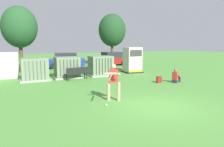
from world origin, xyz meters
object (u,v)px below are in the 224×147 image
(seated_spectator, at_px, (176,77))
(backpack, at_px, (159,80))
(generator_enclosure, at_px, (132,60))
(batter, at_px, (113,80))
(transformer_mid_west, at_px, (67,68))
(sports_ball, at_px, (106,105))
(transformer_mid_east, at_px, (101,66))
(parked_car_left_of_center, at_px, (111,59))
(transformer_west, at_px, (35,70))
(parked_car_leftmost, at_px, (65,61))
(park_bench, at_px, (77,72))

(seated_spectator, height_order, backpack, seated_spectator)
(generator_enclosure, relative_size, batter, 1.32)
(generator_enclosure, height_order, batter, generator_enclosure)
(transformer_mid_west, height_order, sports_ball, transformer_mid_west)
(transformer_mid_west, height_order, backpack, transformer_mid_west)
(transformer_mid_east, height_order, parked_car_left_of_center, same)
(batter, relative_size, backpack, 3.95)
(transformer_west, relative_size, parked_car_leftmost, 0.50)
(batter, distance_m, parked_car_leftmost, 14.29)
(transformer_mid_west, bearing_deg, park_bench, -68.77)
(generator_enclosure, xyz_separation_m, sports_ball, (-6.28, -8.50, -1.09))
(transformer_west, distance_m, parked_car_left_of_center, 11.57)
(sports_ball, bearing_deg, parked_car_left_of_center, 64.64)
(generator_enclosure, height_order, sports_ball, generator_enclosure)
(transformer_mid_west, xyz_separation_m, batter, (0.45, -7.48, 0.19))
(transformer_mid_west, height_order, generator_enclosure, generator_enclosure)
(transformer_west, height_order, seated_spectator, transformer_west)
(transformer_west, relative_size, batter, 1.21)
(transformer_mid_west, relative_size, sports_ball, 23.33)
(generator_enclosure, height_order, park_bench, generator_enclosure)
(park_bench, distance_m, seated_spectator, 7.06)
(park_bench, distance_m, batter, 6.33)
(park_bench, height_order, batter, batter)
(transformer_mid_west, bearing_deg, parked_car_leftmost, 79.14)
(backpack, bearing_deg, park_bench, 143.07)
(backpack, bearing_deg, seated_spectator, -19.87)
(backpack, relative_size, parked_car_leftmost, 0.10)
(generator_enclosure, xyz_separation_m, seated_spectator, (0.20, -5.53, -0.76))
(transformer_west, relative_size, sports_ball, 23.33)
(transformer_mid_west, xyz_separation_m, parked_car_left_of_center, (6.85, 6.75, -0.04))
(sports_ball, relative_size, seated_spectator, 0.09)
(transformer_mid_west, relative_size, generator_enclosure, 0.91)
(transformer_mid_west, distance_m, transformer_mid_east, 2.80)
(transformer_mid_west, bearing_deg, batter, -86.58)
(sports_ball, bearing_deg, parked_car_leftmost, 84.29)
(seated_spectator, distance_m, parked_car_leftmost, 12.92)
(transformer_mid_east, xyz_separation_m, seated_spectator, (3.50, -5.09, -0.41))
(transformer_west, height_order, backpack, transformer_west)
(transformer_mid_east, relative_size, parked_car_leftmost, 0.50)
(transformer_mid_west, height_order, transformer_mid_east, same)
(park_bench, bearing_deg, parked_car_leftmost, 83.91)
(park_bench, bearing_deg, transformer_mid_west, 111.23)
(batter, xyz_separation_m, seated_spectator, (5.85, 2.35, -0.60))
(transformer_west, bearing_deg, sports_ball, -74.37)
(transformer_mid_east, height_order, park_bench, transformer_mid_east)
(transformer_mid_west, xyz_separation_m, generator_enclosure, (6.09, 0.40, 0.35))
(generator_enclosure, relative_size, park_bench, 1.25)
(batter, height_order, parked_car_leftmost, batter)
(transformer_mid_east, height_order, sports_ball, transformer_mid_east)
(seated_spectator, bearing_deg, park_bench, 145.88)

